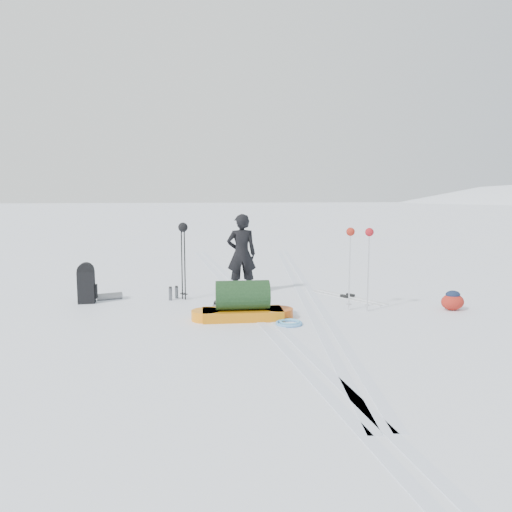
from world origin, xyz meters
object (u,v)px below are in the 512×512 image
(skier, at_px, (241,254))
(expedition_rucksack, at_px, (89,284))
(pulk_sled, at_px, (243,304))
(ski_poles_black, at_px, (183,237))

(skier, height_order, expedition_rucksack, skier)
(pulk_sled, bearing_deg, skier, 85.85)
(ski_poles_black, bearing_deg, expedition_rucksack, 179.85)
(pulk_sled, relative_size, expedition_rucksack, 2.17)
(skier, bearing_deg, expedition_rucksack, 8.84)
(pulk_sled, xyz_separation_m, ski_poles_black, (-0.96, 1.75, 1.01))
(pulk_sled, relative_size, ski_poles_black, 1.13)
(pulk_sled, bearing_deg, expedition_rucksack, 150.77)
(pulk_sled, height_order, expedition_rucksack, expedition_rucksack)
(pulk_sled, distance_m, ski_poles_black, 2.24)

